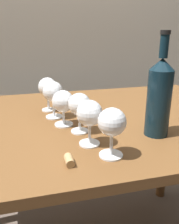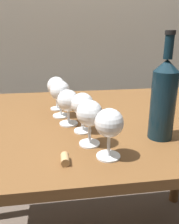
{
  "view_description": "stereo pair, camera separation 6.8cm",
  "coord_description": "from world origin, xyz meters",
  "px_view_note": "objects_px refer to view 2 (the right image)",
  "views": [
    {
      "loc": [
        -0.19,
        -0.84,
        1.07
      ],
      "look_at": [
        -0.03,
        -0.22,
        0.85
      ],
      "focal_mm": 38.73,
      "sensor_mm": 36.0,
      "label": 1
    },
    {
      "loc": [
        -0.12,
        -0.85,
        1.07
      ],
      "look_at": [
        -0.03,
        -0.22,
        0.85
      ],
      "focal_mm": 38.73,
      "sensor_mm": 36.0,
      "label": 2
    }
  ],
  "objects_px": {
    "wine_glass_cabernet": "(68,102)",
    "wine_bottle": "(163,98)",
    "wine_glass_pinot": "(109,124)",
    "wine_glass_rose": "(56,87)",
    "wine_glass_port": "(60,92)",
    "wine_glass_merlot": "(83,105)",
    "cork": "(65,159)",
    "wine_glass_chardonnay": "(90,114)"
  },
  "relations": [
    {
      "from": "wine_glass_cabernet",
      "to": "wine_glass_port",
      "type": "distance_m",
      "value": 0.09
    },
    {
      "from": "wine_glass_chardonnay",
      "to": "cork",
      "type": "xyz_separation_m",
      "value": [
        -0.08,
        -0.09,
        -0.09
      ]
    },
    {
      "from": "wine_glass_merlot",
      "to": "wine_glass_rose",
      "type": "distance_m",
      "value": 0.26
    },
    {
      "from": "wine_glass_port",
      "to": "wine_glass_chardonnay",
      "type": "bearing_deg",
      "value": -73.4
    },
    {
      "from": "wine_glass_chardonnay",
      "to": "wine_bottle",
      "type": "height_order",
      "value": "wine_bottle"
    },
    {
      "from": "wine_glass_pinot",
      "to": "wine_glass_port",
      "type": "relative_size",
      "value": 0.97
    },
    {
      "from": "wine_glass_chardonnay",
      "to": "cork",
      "type": "bearing_deg",
      "value": -129.28
    },
    {
      "from": "wine_glass_chardonnay",
      "to": "wine_glass_merlot",
      "type": "height_order",
      "value": "wine_glass_chardonnay"
    },
    {
      "from": "wine_glass_pinot",
      "to": "cork",
      "type": "relative_size",
      "value": 3.25
    },
    {
      "from": "wine_glass_pinot",
      "to": "cork",
      "type": "xyz_separation_m",
      "value": [
        -0.12,
        -0.01,
        -0.08
      ]
    },
    {
      "from": "wine_glass_cabernet",
      "to": "cork",
      "type": "xyz_separation_m",
      "value": [
        -0.03,
        -0.26,
        -0.07
      ]
    },
    {
      "from": "wine_glass_port",
      "to": "cork",
      "type": "distance_m",
      "value": 0.36
    },
    {
      "from": "wine_glass_pinot",
      "to": "cork",
      "type": "bearing_deg",
      "value": -173.33
    },
    {
      "from": "wine_glass_pinot",
      "to": "wine_glass_merlot",
      "type": "distance_m",
      "value": 0.18
    },
    {
      "from": "wine_glass_chardonnay",
      "to": "wine_glass_rose",
      "type": "bearing_deg",
      "value": 104.45
    },
    {
      "from": "wine_glass_cabernet",
      "to": "wine_glass_port",
      "type": "xyz_separation_m",
      "value": [
        -0.02,
        0.09,
        0.01
      ]
    },
    {
      "from": "wine_glass_chardonnay",
      "to": "wine_glass_cabernet",
      "type": "xyz_separation_m",
      "value": [
        -0.05,
        0.17,
        -0.01
      ]
    },
    {
      "from": "cork",
      "to": "wine_glass_chardonnay",
      "type": "bearing_deg",
      "value": 50.72
    },
    {
      "from": "wine_glass_pinot",
      "to": "wine_bottle",
      "type": "bearing_deg",
      "value": 27.51
    },
    {
      "from": "wine_bottle",
      "to": "wine_glass_port",
      "type": "bearing_deg",
      "value": 141.9
    },
    {
      "from": "wine_glass_pinot",
      "to": "wine_glass_rose",
      "type": "height_order",
      "value": "wine_glass_rose"
    },
    {
      "from": "wine_glass_chardonnay",
      "to": "wine_glass_merlot",
      "type": "bearing_deg",
      "value": 95.27
    },
    {
      "from": "wine_glass_merlot",
      "to": "wine_glass_rose",
      "type": "bearing_deg",
      "value": 107.83
    },
    {
      "from": "wine_glass_pinot",
      "to": "wine_glass_cabernet",
      "type": "height_order",
      "value": "wine_glass_pinot"
    },
    {
      "from": "wine_glass_pinot",
      "to": "wine_glass_chardonnay",
      "type": "relative_size",
      "value": 1.0
    },
    {
      "from": "wine_glass_chardonnay",
      "to": "cork",
      "type": "distance_m",
      "value": 0.15
    },
    {
      "from": "wine_glass_cabernet",
      "to": "wine_bottle",
      "type": "distance_m",
      "value": 0.32
    },
    {
      "from": "wine_glass_cabernet",
      "to": "wine_glass_rose",
      "type": "height_order",
      "value": "wine_glass_rose"
    },
    {
      "from": "wine_glass_chardonnay",
      "to": "wine_glass_rose",
      "type": "xyz_separation_m",
      "value": [
        -0.09,
        0.34,
        0.0
      ]
    },
    {
      "from": "wine_glass_rose",
      "to": "cork",
      "type": "height_order",
      "value": "wine_glass_rose"
    },
    {
      "from": "wine_glass_chardonnay",
      "to": "wine_glass_cabernet",
      "type": "bearing_deg",
      "value": 106.94
    },
    {
      "from": "wine_glass_merlot",
      "to": "wine_glass_cabernet",
      "type": "distance_m",
      "value": 0.08
    },
    {
      "from": "wine_glass_merlot",
      "to": "wine_bottle",
      "type": "height_order",
      "value": "wine_bottle"
    },
    {
      "from": "wine_glass_chardonnay",
      "to": "wine_glass_port",
      "type": "distance_m",
      "value": 0.26
    },
    {
      "from": "wine_bottle",
      "to": "cork",
      "type": "distance_m",
      "value": 0.34
    },
    {
      "from": "wine_glass_merlot",
      "to": "wine_glass_port",
      "type": "height_order",
      "value": "wine_glass_port"
    },
    {
      "from": "wine_glass_pinot",
      "to": "wine_glass_chardonnay",
      "type": "xyz_separation_m",
      "value": [
        -0.04,
        0.08,
        0.0
      ]
    },
    {
      "from": "wine_bottle",
      "to": "wine_glass_chardonnay",
      "type": "bearing_deg",
      "value": -175.75
    },
    {
      "from": "wine_glass_rose",
      "to": "cork",
      "type": "xyz_separation_m",
      "value": [
        0.01,
        -0.44,
        -0.09
      ]
    },
    {
      "from": "wine_glass_pinot",
      "to": "wine_glass_port",
      "type": "distance_m",
      "value": 0.35
    },
    {
      "from": "wine_glass_merlot",
      "to": "cork",
      "type": "distance_m",
      "value": 0.22
    },
    {
      "from": "wine_glass_merlot",
      "to": "cork",
      "type": "relative_size",
      "value": 3.16
    }
  ]
}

